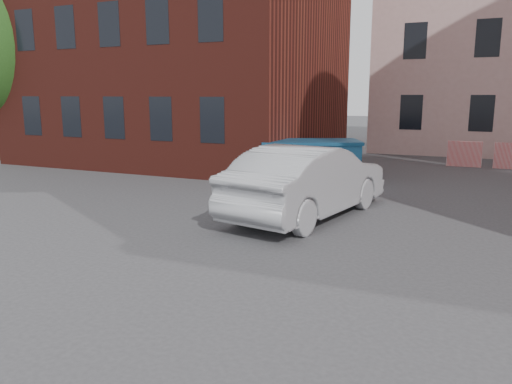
% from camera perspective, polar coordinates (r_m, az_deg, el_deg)
% --- Properties ---
extents(ground, '(120.00, 120.00, 0.00)m').
position_cam_1_polar(ground, '(7.56, -0.95, -10.88)').
color(ground, '#38383A').
rests_on(ground, ground).
extents(far_building, '(6.00, 6.00, 8.00)m').
position_cam_1_polar(far_building, '(36.51, -15.32, 12.58)').
color(far_building, maroon).
rests_on(far_building, ground).
extents(barriers, '(4.70, 0.18, 1.00)m').
position_cam_1_polar(barriers, '(21.51, 27.24, 3.67)').
color(barriers, red).
rests_on(barriers, ground).
extents(dumpster, '(3.61, 2.83, 1.35)m').
position_cam_1_polar(dumpster, '(16.59, 6.16, 3.60)').
color(dumpster, '#1F6296').
rests_on(dumpster, ground).
extents(silver_car, '(2.72, 5.34, 1.68)m').
position_cam_1_polar(silver_car, '(11.71, 5.99, 1.26)').
color(silver_car, '#A9ACB0').
rests_on(silver_car, ground).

